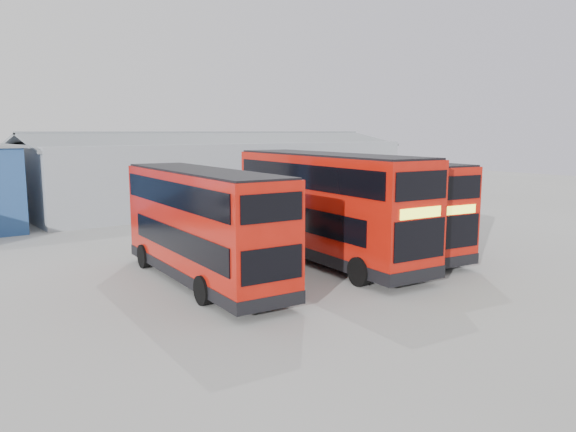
% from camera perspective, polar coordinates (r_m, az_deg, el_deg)
% --- Properties ---
extents(ground_plane, '(120.00, 120.00, 0.00)m').
position_cam_1_polar(ground_plane, '(26.15, -0.21, -4.46)').
color(ground_plane, gray).
rests_on(ground_plane, ground).
extents(maintenance_shed, '(30.50, 12.00, 5.89)m').
position_cam_1_polar(maintenance_shed, '(46.73, -7.12, 4.49)').
color(maintenance_shed, '#90969D').
rests_on(maintenance_shed, ground).
extents(double_decker_left, '(3.37, 10.71, 4.46)m').
position_cam_1_polar(double_decker_left, '(22.08, -8.65, -1.13)').
color(double_decker_left, '#A21209').
rests_on(double_decker_left, ground).
extents(double_decker_centre, '(3.92, 11.88, 4.94)m').
position_cam_1_polar(double_decker_centre, '(25.42, 4.03, 0.77)').
color(double_decker_centre, '#A21209').
rests_on(double_decker_centre, ground).
extents(double_decker_right, '(4.08, 10.94, 4.53)m').
position_cam_1_polar(double_decker_right, '(28.01, 9.13, 0.99)').
color(double_decker_right, '#A21209').
rests_on(double_decker_right, ground).
extents(single_decker_blue, '(3.68, 10.60, 2.82)m').
position_cam_1_polar(single_decker_blue, '(37.45, 4.45, 1.66)').
color(single_decker_blue, '#0D123B').
rests_on(single_decker_blue, ground).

